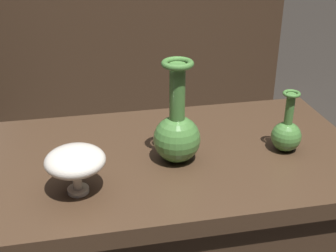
# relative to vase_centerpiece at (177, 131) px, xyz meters

# --- Properties ---
(back_display_shelf) EXTENTS (2.60, 0.40, 0.99)m
(back_display_shelf) POSITION_rel_vase_centerpiece_xyz_m (-0.04, 2.24, -0.40)
(back_display_shelf) COLOR #422D1E
(back_display_shelf) RESTS_ON ground_plane
(vase_centerpiece) EXTENTS (0.13, 0.13, 0.30)m
(vase_centerpiece) POSITION_rel_vase_centerpiece_xyz_m (0.00, 0.00, 0.00)
(vase_centerpiece) COLOR #477A38
(vase_centerpiece) RESTS_ON display_plinth
(vase_tall_behind) EXTENTS (0.09, 0.09, 0.18)m
(vase_tall_behind) POSITION_rel_vase_centerpiece_xyz_m (0.33, -0.01, -0.04)
(vase_tall_behind) COLOR #477A38
(vase_tall_behind) RESTS_ON display_plinth
(vase_left_accent) EXTENTS (0.15, 0.15, 0.12)m
(vase_left_accent) POSITION_rel_vase_centerpiece_xyz_m (-0.28, -0.11, -0.00)
(vase_left_accent) COLOR silver
(vase_left_accent) RESTS_ON display_plinth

